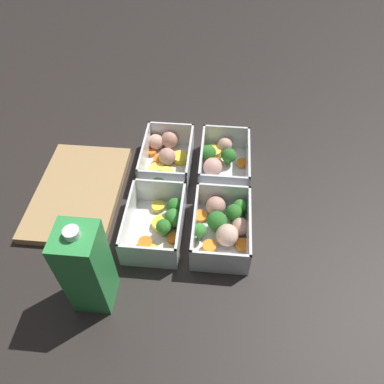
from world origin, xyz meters
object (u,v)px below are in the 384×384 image
container_near_left (223,225)px  container_far_right (166,157)px  container_far_left (160,224)px  juice_carton (87,268)px  container_near_right (221,160)px

container_near_left → container_far_right: bearing=37.3°
container_near_left → container_far_left: (-0.01, 0.13, -0.00)m
container_far_left → container_far_right: bearing=4.4°
container_far_left → juice_carton: (-0.15, 0.09, 0.07)m
container_far_left → container_far_right: same height
container_near_right → juice_carton: size_ratio=0.85×
container_far_right → container_near_left: bearing=-142.7°
container_near_left → container_far_left: 0.13m
juice_carton → container_far_right: bearing=-12.8°
container_far_right → container_far_left: bearing=-175.6°
container_near_left → container_near_right: bearing=3.8°
container_near_left → container_far_left: same height
juice_carton → container_near_left: bearing=-54.0°
container_far_left → container_far_right: size_ratio=0.87×
container_far_left → juice_carton: bearing=148.3°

